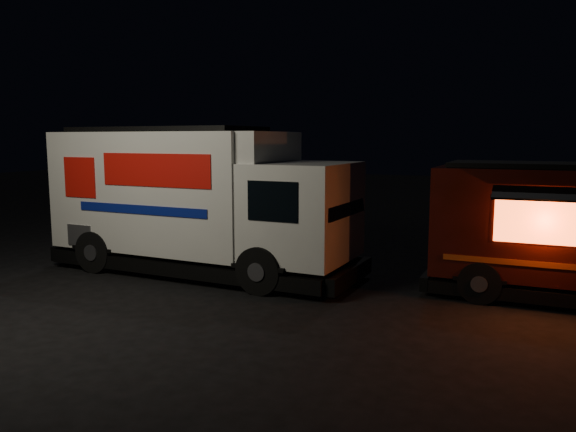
# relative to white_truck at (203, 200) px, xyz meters

# --- Properties ---
(ground) EXTENTS (80.00, 80.00, 0.00)m
(ground) POSITION_rel_white_truck_xyz_m (0.45, -1.52, -1.75)
(ground) COLOR black
(ground) RESTS_ON ground
(white_truck) EXTENTS (7.81, 2.87, 3.50)m
(white_truck) POSITION_rel_white_truck_xyz_m (0.00, 0.00, 0.00)
(white_truck) COLOR silver
(white_truck) RESTS_ON ground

